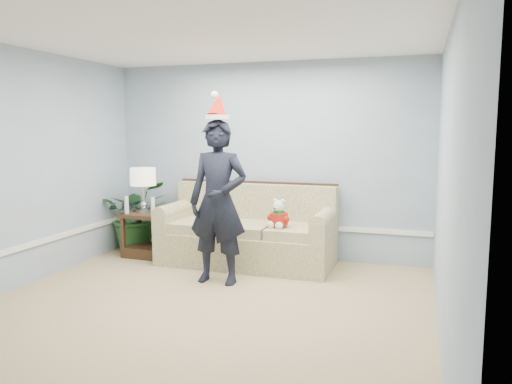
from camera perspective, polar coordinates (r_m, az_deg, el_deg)
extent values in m
cube|color=tan|center=(4.96, -7.58, -14.10)|extent=(4.50, 5.00, 0.02)
cube|color=white|center=(4.72, -8.16, 18.41)|extent=(4.50, 5.00, 0.02)
cube|color=#8493A9|center=(6.98, 1.24, 3.61)|extent=(4.50, 0.02, 2.70)
cube|color=#8493A9|center=(4.18, 21.19, 0.70)|extent=(0.02, 5.00, 2.70)
cube|color=white|center=(7.07, 1.16, -3.70)|extent=(4.48, 0.03, 0.06)
cube|color=white|center=(6.11, -27.02, -6.25)|extent=(0.03, 4.98, 0.06)
cube|color=#555F2D|center=(6.67, -1.10, -6.42)|extent=(2.28, 0.99, 0.43)
cube|color=#555F2D|center=(6.82, -6.85, -3.74)|extent=(0.68, 0.78, 0.13)
cube|color=#555F2D|center=(6.56, -1.26, -4.13)|extent=(0.68, 0.78, 0.13)
cube|color=#555F2D|center=(6.36, 4.74, -4.51)|extent=(0.68, 0.78, 0.13)
cube|color=#555F2D|center=(6.91, -0.10, -1.54)|extent=(2.27, 0.23, 0.61)
cube|color=black|center=(6.94, 0.10, 1.02)|extent=(2.27, 0.08, 0.05)
cube|color=#555F2D|center=(7.01, -9.16, -2.95)|extent=(0.20, 0.98, 0.26)
cube|color=#555F2D|center=(6.34, 7.82, -4.01)|extent=(0.20, 0.98, 0.26)
cube|color=#3A2415|center=(7.18, -12.38, -2.52)|extent=(0.66, 0.56, 0.05)
cube|color=#3A2415|center=(7.28, -12.27, -6.58)|extent=(0.60, 0.50, 0.15)
cube|color=#3A2415|center=(7.19, -14.94, -4.89)|extent=(0.05, 0.05, 0.62)
cube|color=#3A2415|center=(6.93, -11.34, -5.24)|extent=(0.05, 0.05, 0.62)
cube|color=#3A2415|center=(7.54, -13.22, -4.29)|extent=(0.05, 0.05, 0.62)
cube|color=#3A2415|center=(7.28, -9.73, -4.60)|extent=(0.05, 0.05, 0.62)
cylinder|color=silver|center=(7.17, -12.68, -2.19)|extent=(0.17, 0.17, 0.03)
sphere|color=silver|center=(7.16, -12.70, -1.45)|extent=(0.10, 0.10, 0.10)
cylinder|color=silver|center=(7.14, -12.74, -0.22)|extent=(0.03, 0.03, 0.35)
cylinder|color=beige|center=(7.11, -12.79, 1.72)|extent=(0.35, 0.35, 0.24)
cylinder|color=silver|center=(7.15, -14.55, -1.87)|extent=(0.06, 0.06, 0.13)
cylinder|color=white|center=(7.13, -14.58, -0.90)|extent=(0.05, 0.05, 0.11)
cylinder|color=silver|center=(6.94, -11.70, -2.06)|extent=(0.06, 0.06, 0.13)
cylinder|color=white|center=(6.92, -11.72, -1.07)|extent=(0.05, 0.05, 0.11)
imported|color=#1F5123|center=(7.62, -13.43, -2.53)|extent=(1.23, 1.19, 1.05)
imported|color=black|center=(5.77, -4.35, -1.15)|extent=(0.70, 0.46, 1.90)
cylinder|color=white|center=(5.71, -4.44, 8.52)|extent=(0.30, 0.30, 0.05)
cone|color=#B41D13|center=(5.74, -4.36, 9.88)|extent=(0.26, 0.32, 0.32)
sphere|color=white|center=(5.66, -4.75, 10.99)|extent=(0.08, 0.08, 0.08)
sphere|color=white|center=(6.26, 2.64, -3.09)|extent=(0.21, 0.21, 0.21)
cylinder|color=#B41D13|center=(6.26, 2.64, -3.09)|extent=(0.27, 0.27, 0.15)
cylinder|color=#156323|center=(6.25, 2.64, -2.33)|extent=(0.18, 0.18, 0.03)
sphere|color=white|center=(6.20, 1.88, -3.82)|extent=(0.10, 0.10, 0.10)
sphere|color=white|center=(6.17, 2.91, -3.88)|extent=(0.10, 0.10, 0.10)
sphere|color=white|center=(6.23, 2.62, -1.66)|extent=(0.15, 0.15, 0.15)
sphere|color=black|center=(6.14, 2.40, -1.90)|extent=(0.02, 0.02, 0.02)
sphere|color=white|center=(6.24, 2.18, -1.02)|extent=(0.06, 0.06, 0.06)
sphere|color=white|center=(6.21, 3.12, -1.06)|extent=(0.06, 0.06, 0.06)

